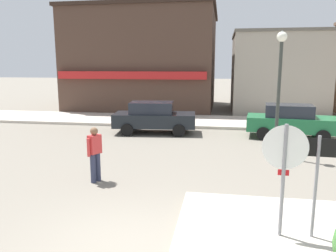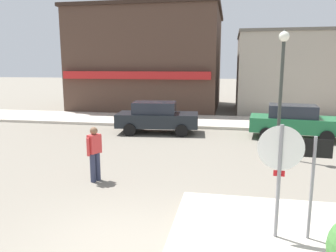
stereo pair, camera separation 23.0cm
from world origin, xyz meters
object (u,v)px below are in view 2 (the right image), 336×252
Objects in this scene: lamp_post at (282,76)px; pedestrian_crossing_near at (95,152)px; stop_sign at (280,167)px; parked_car_second at (294,121)px; one_way_sign at (312,178)px; parked_car_nearest at (157,117)px.

lamp_post reaches higher than pedestrian_crossing_near.
parked_car_second is at bearing 78.09° from stop_sign.
one_way_sign is 0.50× the size of parked_car_second.
one_way_sign is at bearing -98.56° from parked_car_second.
parked_car_nearest is at bearing 88.01° from pedestrian_crossing_near.
parked_car_second is (1.19, 3.48, -2.15)m from lamp_post.
parked_car_second is at bearing 46.26° from pedestrian_crossing_near.
parked_car_nearest is at bearing 146.10° from lamp_post.
lamp_post is at bearing 32.69° from pedestrian_crossing_near.
lamp_post reaches higher than one_way_sign.
parked_car_nearest is 1.00× the size of parked_car_second.
parked_car_nearest is (-4.46, 9.72, -0.71)m from stop_sign.
one_way_sign is 9.72m from parked_car_second.
stop_sign is at bearing -28.89° from pedestrian_crossing_near.
pedestrian_crossing_near is (-6.74, -7.04, 0.06)m from parked_car_second.
stop_sign is 1.43× the size of pedestrian_crossing_near.
lamp_post is 1.09× the size of parked_car_second.
pedestrian_crossing_near is at bearing 154.23° from one_way_sign.
one_way_sign reaches higher than parked_car_second.
pedestrian_crossing_near is at bearing -133.74° from parked_car_second.
lamp_post reaches higher than parked_car_second.
stop_sign reaches higher than pedestrian_crossing_near.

